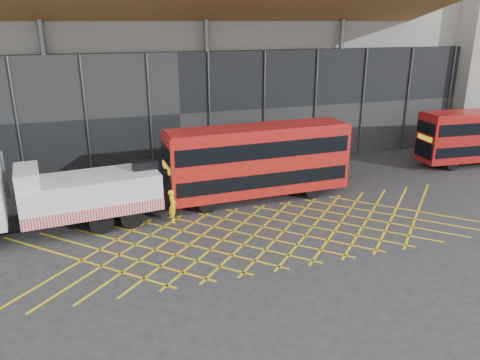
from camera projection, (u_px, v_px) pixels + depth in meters
name	position (u px, v px, depth m)	size (l,w,h in m)	color
ground_plane	(189.00, 245.00, 21.87)	(120.00, 120.00, 0.00)	#2B2B2E
road_markings	(269.00, 233.00, 23.05)	(24.76, 7.16, 0.01)	yellow
construction_building	(158.00, 33.00, 36.04)	(55.00, 23.97, 18.00)	gray
recovery_truck	(49.00, 196.00, 22.62)	(11.82, 3.75, 4.10)	black
bus_towed	(258.00, 159.00, 26.80)	(10.69, 2.77, 4.32)	#AD140F
worker	(173.00, 206.00, 24.12)	(0.64, 0.42, 1.75)	yellow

